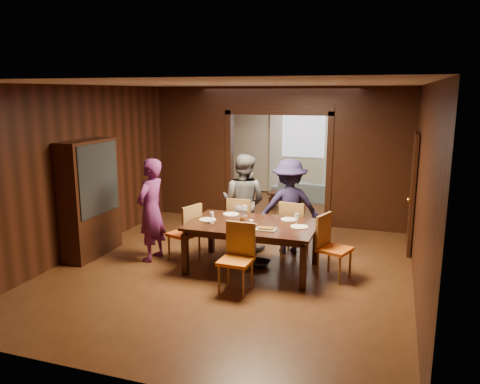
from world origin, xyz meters
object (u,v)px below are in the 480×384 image
(sofa, at_px, (306,191))
(dining_table, at_px, (252,246))
(person_purple, at_px, (151,210))
(coffee_table, at_px, (285,200))
(chair_left, at_px, (184,232))
(chair_near, at_px, (236,259))
(chair_far_l, at_px, (242,223))
(person_grey, at_px, (243,202))
(chair_far_r, at_px, (295,228))
(hutch, at_px, (90,199))
(person_navy, at_px, (289,206))
(chair_right, at_px, (335,247))

(sofa, xyz_separation_m, dining_table, (0.10, -5.14, 0.13))
(person_purple, height_order, coffee_table, person_purple)
(person_purple, height_order, chair_left, person_purple)
(person_purple, distance_m, coffee_table, 4.43)
(person_purple, xyz_separation_m, chair_near, (1.76, -0.79, -0.38))
(dining_table, relative_size, coffee_table, 2.50)
(sofa, relative_size, chair_far_l, 1.76)
(person_grey, height_order, chair_far_r, person_grey)
(chair_left, bearing_deg, chair_far_r, 135.20)
(hutch, bearing_deg, coffee_table, 60.30)
(person_navy, relative_size, sofa, 0.97)
(coffee_table, distance_m, chair_near, 4.98)
(sofa, relative_size, chair_far_r, 1.76)
(person_purple, bearing_deg, chair_near, 71.07)
(person_purple, xyz_separation_m, dining_table, (1.73, 0.10, -0.48))
(dining_table, xyz_separation_m, coffee_table, (-0.40, 4.07, -0.18))
(chair_left, bearing_deg, coffee_table, -172.26)
(person_navy, distance_m, chair_far_l, 0.90)
(chair_left, distance_m, chair_far_l, 1.12)
(person_navy, xyz_separation_m, coffee_table, (-0.76, 3.08, -0.63))
(sofa, height_order, chair_left, chair_left)
(person_purple, xyz_separation_m, person_navy, (2.10, 1.09, -0.03))
(person_purple, height_order, chair_far_l, person_purple)
(chair_near, bearing_deg, chair_far_l, 107.26)
(chair_near, bearing_deg, chair_left, 144.84)
(chair_right, height_order, chair_far_l, same)
(dining_table, height_order, chair_far_r, chair_far_r)
(coffee_table, bearing_deg, person_navy, -76.04)
(dining_table, height_order, chair_left, chair_left)
(person_purple, height_order, chair_far_r, person_purple)
(sofa, relative_size, dining_table, 0.86)
(sofa, distance_m, chair_near, 6.03)
(chair_far_r, bearing_deg, chair_left, 33.09)
(person_grey, height_order, chair_near, person_grey)
(person_grey, distance_m, chair_far_l, 0.38)
(chair_far_r, relative_size, chair_near, 1.00)
(coffee_table, distance_m, chair_right, 4.36)
(coffee_table, bearing_deg, chair_near, -85.08)
(chair_far_l, bearing_deg, chair_left, 48.26)
(chair_left, bearing_deg, chair_far_l, 156.43)
(chair_near, xyz_separation_m, hutch, (-2.87, 0.67, 0.52))
(chair_left, bearing_deg, sofa, -173.16)
(person_navy, height_order, chair_near, person_navy)
(sofa, height_order, chair_near, chair_near)
(person_purple, distance_m, chair_right, 3.04)
(dining_table, height_order, chair_right, chair_right)
(chair_far_l, xyz_separation_m, chair_far_r, (0.95, 0.01, 0.00))
(person_purple, bearing_deg, sofa, 167.89)
(person_purple, bearing_deg, chair_far_l, 132.77)
(sofa, xyz_separation_m, hutch, (-2.74, -5.35, 0.75))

